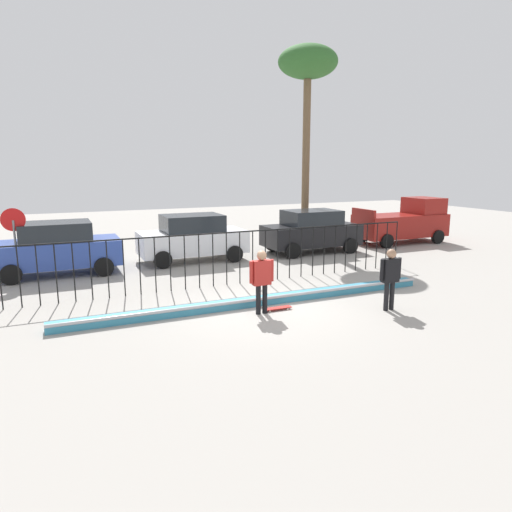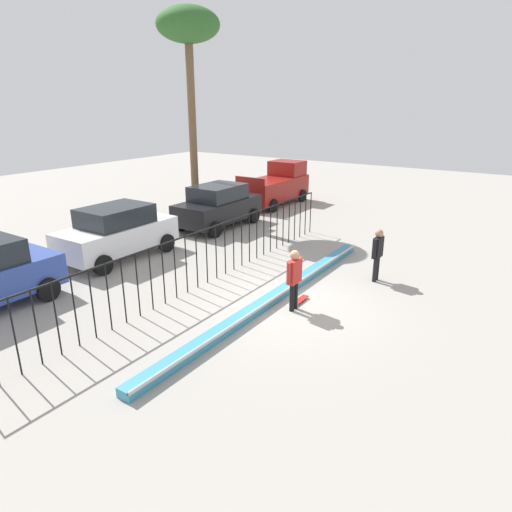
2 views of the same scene
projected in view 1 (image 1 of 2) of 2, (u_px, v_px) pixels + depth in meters
ground_plane at (264, 309)px, 12.74m from camera, size 60.00×60.00×0.00m
bowl_coping_ledge at (258, 301)px, 13.11m from camera, size 11.00×0.40×0.27m
perimeter_fence at (226, 253)px, 15.13m from camera, size 14.04×0.04×1.76m
skateboarder at (262, 276)px, 12.19m from camera, size 0.69×0.26×1.71m
skateboard at (277, 308)px, 12.66m from camera, size 0.80×0.20×0.07m
camera_operator at (390, 274)px, 12.50m from camera, size 0.68×0.26×1.69m
parked_car_blue at (57, 248)px, 16.59m from camera, size 4.30×2.12×1.90m
parked_car_white at (192, 237)px, 18.98m from camera, size 4.30×2.12×1.90m
parked_car_black at (311, 231)px, 20.83m from camera, size 4.30×2.12×1.90m
pickup_truck at (404, 222)px, 23.43m from camera, size 4.70×2.12×2.24m
stop_sign at (15, 235)px, 15.33m from camera, size 0.76×0.07×2.50m
palm_tree_tall at (308, 70)px, 21.61m from camera, size 2.78×2.78×9.34m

